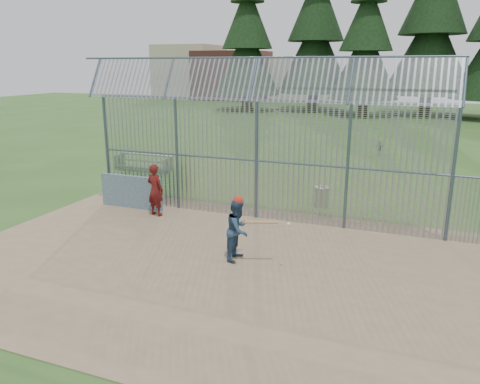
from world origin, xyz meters
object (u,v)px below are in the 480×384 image
at_px(dugout_wall, 131,192).
at_px(bleacher, 143,162).
at_px(batter, 238,230).
at_px(trash_can, 322,196).
at_px(onlooker, 155,190).

height_order(dugout_wall, bleacher, dugout_wall).
bearing_deg(bleacher, batter, -45.49).
xyz_separation_m(batter, trash_can, (1.08, 5.67, -0.46)).
relative_size(onlooker, trash_can, 2.21).
bearing_deg(bleacher, trash_can, -17.30).
distance_m(dugout_wall, trash_can, 6.99).
bearing_deg(batter, bleacher, 45.98).
bearing_deg(onlooker, batter, 160.31).
bearing_deg(batter, onlooker, 59.88).
xyz_separation_m(dugout_wall, onlooker, (1.28, -0.43, 0.30)).
distance_m(onlooker, trash_can, 6.07).
relative_size(trash_can, bleacher, 0.27).
distance_m(batter, bleacher, 12.15).
relative_size(dugout_wall, batter, 1.52).
height_order(dugout_wall, onlooker, onlooker).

